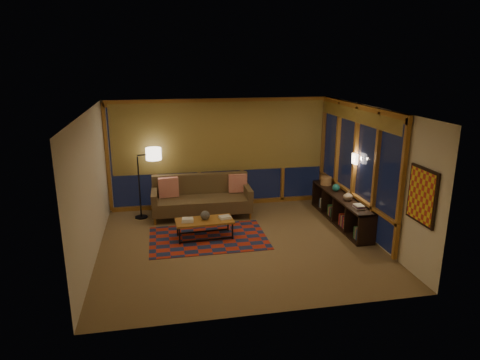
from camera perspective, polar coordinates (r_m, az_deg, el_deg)
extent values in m
cube|color=#967A4E|center=(8.75, -0.18, -8.51)|extent=(5.50, 5.00, 0.01)
cube|color=silver|center=(8.02, -0.20, 9.34)|extent=(5.50, 5.00, 0.01)
cube|color=beige|center=(10.68, -2.69, 3.63)|extent=(5.50, 0.01, 2.70)
cube|color=beige|center=(5.98, 4.29, -6.43)|extent=(5.50, 0.01, 2.70)
cube|color=beige|center=(8.25, -19.31, -0.96)|extent=(0.01, 5.00, 2.70)
cube|color=beige|center=(9.19, 16.92, 0.91)|extent=(0.01, 5.00, 2.70)
cube|color=#AD2A17|center=(9.03, -4.26, -7.71)|extent=(2.42, 1.61, 0.01)
sphere|color=black|center=(8.91, -4.66, -4.69)|extent=(0.24, 0.24, 0.19)
cylinder|color=tan|center=(10.61, 11.40, -0.10)|extent=(0.31, 0.31, 0.20)
sphere|color=#186565|center=(10.13, 12.68, -1.00)|extent=(0.22, 0.22, 0.18)
imported|color=#C0AB93|center=(9.56, 14.21, -2.02)|extent=(0.25, 0.25, 0.21)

